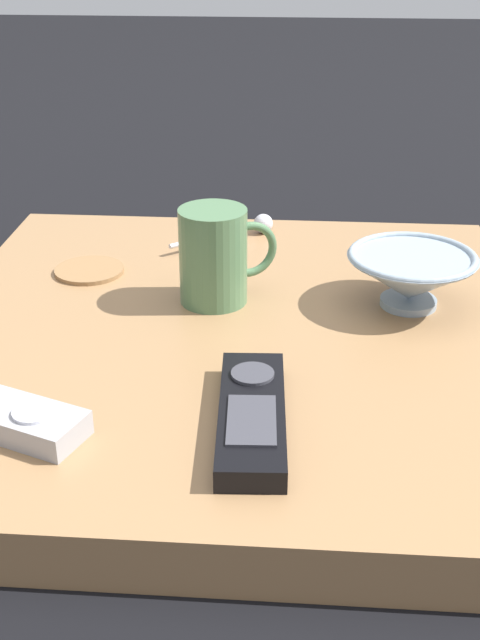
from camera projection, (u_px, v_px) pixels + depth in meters
ground_plane at (231, 368)px, 0.87m from camera, size 6.00×6.00×0.00m
table at (231, 348)px, 0.85m from camera, size 0.64×0.61×0.05m
cereal_bowl at (411, 276)px, 0.87m from camera, size 0.14×0.14×0.06m
coffee_mug at (215, 256)px, 0.88m from camera, size 0.07×0.10×0.10m
teaspoon at (253, 226)px, 1.07m from camera, size 0.10×0.12×0.03m
tv_remote_far at (252, 415)px, 0.68m from camera, size 0.18×0.06×0.02m
drink_coaster at (89, 270)px, 0.97m from camera, size 0.08×0.08×0.01m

